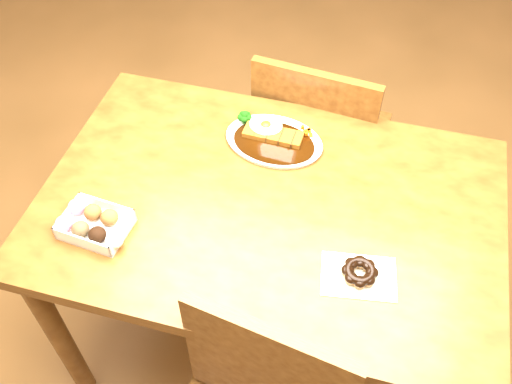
% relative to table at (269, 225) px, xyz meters
% --- Properties ---
extents(ground, '(6.00, 6.00, 0.00)m').
position_rel_table_xyz_m(ground, '(0.00, 0.00, -0.65)').
color(ground, brown).
rests_on(ground, ground).
extents(table, '(1.20, 0.80, 0.75)m').
position_rel_table_xyz_m(table, '(0.00, 0.00, 0.00)').
color(table, '#49250E').
rests_on(table, ground).
extents(chair_far, '(0.46, 0.46, 0.87)m').
position_rel_table_xyz_m(chair_far, '(0.05, 0.54, -0.17)').
color(chair_far, '#49250E').
rests_on(chair_far, ground).
extents(katsu_curry_plate, '(0.30, 0.23, 0.06)m').
position_rel_table_xyz_m(katsu_curry_plate, '(-0.05, 0.22, 0.11)').
color(katsu_curry_plate, white).
rests_on(katsu_curry_plate, table).
extents(donut_box, '(0.19, 0.14, 0.05)m').
position_rel_table_xyz_m(donut_box, '(-0.40, -0.20, 0.12)').
color(donut_box, white).
rests_on(donut_box, table).
extents(pon_de_ring, '(0.19, 0.15, 0.03)m').
position_rel_table_xyz_m(pon_de_ring, '(0.26, -0.16, 0.12)').
color(pon_de_ring, silver).
rests_on(pon_de_ring, table).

